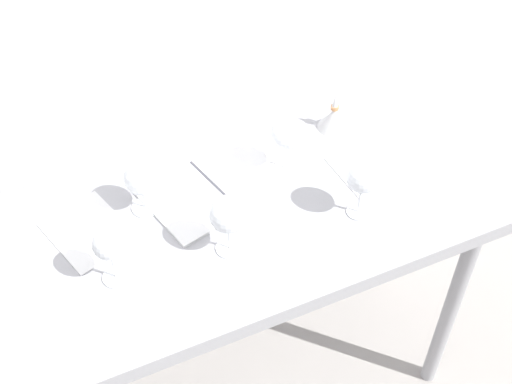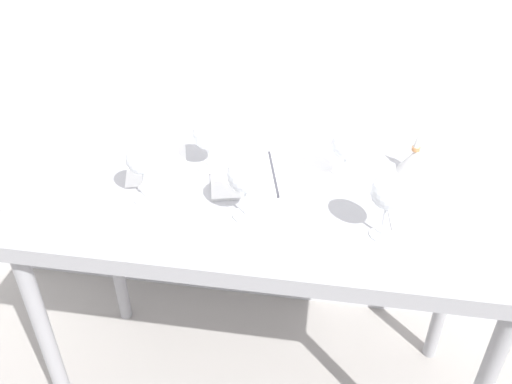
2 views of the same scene
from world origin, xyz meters
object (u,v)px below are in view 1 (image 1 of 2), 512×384
Objects in this scene: wine_glass_near_right at (363,178)px; wine_glass_far_right at (286,136)px; decanter_funnel at (334,118)px; wine_glass_near_center at (228,216)px; wine_glass_near_left at (109,245)px; tasting_sheet_upper at (373,171)px; open_notebook at (216,187)px; tasting_sheet_lower at (88,231)px; wine_glass_far_left at (141,180)px.

wine_glass_near_right reaches higher than wine_glass_far_right.
wine_glass_near_right reaches higher than decanter_funnel.
wine_glass_near_center reaches higher than decanter_funnel.
wine_glass_near_left is 0.78m from tasting_sheet_upper.
open_notebook is at bearing 28.09° from wine_glass_near_left.
decanter_funnel is (0.77, 0.10, 0.04)m from tasting_sheet_lower.
tasting_sheet_lower is at bearing 161.15° from wine_glass_near_right.
wine_glass_near_left reaches higher than tasting_sheet_lower.
tasting_sheet_upper is (0.22, -0.11, -0.12)m from wine_glass_far_right.
wine_glass_near_left is at bearing 173.94° from wine_glass_near_center.
decanter_funnel is at bearing 7.32° from wine_glass_far_left.
open_notebook is at bearing 177.81° from wine_glass_far_right.
wine_glass_far_left is 0.71× the size of tasting_sheet_lower.
wine_glass_near_left reaches higher than open_notebook.
wine_glass_far_left is at bearing -172.68° from decanter_funnel.
decanter_funnel is (0.61, 0.08, -0.07)m from wine_glass_far_left.
tasting_sheet_upper is (0.76, 0.06, -0.12)m from wine_glass_near_left.
wine_glass_near_left is 0.41× the size of open_notebook.
decanter_funnel is (0.75, 0.27, -0.09)m from wine_glass_near_left.
open_notebook is (-0.31, 0.24, -0.13)m from wine_glass_near_right.
wine_glass_near_left is 0.77× the size of tasting_sheet_lower.
wine_glass_far_left reaches higher than decanter_funnel.
wine_glass_near_left is 0.40m from open_notebook.
wine_glass_near_center reaches higher than tasting_sheet_lower.
tasting_sheet_lower is (-0.67, 0.23, -0.13)m from wine_glass_near_right.
wine_glass_far_right is 0.28m from tasting_sheet_upper.
tasting_sheet_upper is at bearing -27.33° from wine_glass_far_right.
wine_glass_far_right reaches higher than tasting_sheet_lower.
wine_glass_near_right is 0.65m from wine_glass_near_left.
wine_glass_near_center is 0.81× the size of tasting_sheet_lower.
wine_glass_far_left is 0.74× the size of tasting_sheet_upper.
wine_glass_near_left is at bearing -162.45° from wine_glass_far_right.
open_notebook is (0.34, 0.18, -0.12)m from wine_glass_near_left.
wine_glass_far_right is at bearing 114.71° from wine_glass_near_right.
wine_glass_near_right reaches higher than tasting_sheet_lower.
tasting_sheet_upper is at bearing -24.97° from tasting_sheet_lower.
wine_glass_near_right is (0.51, -0.25, 0.02)m from wine_glass_far_left.
wine_glass_near_center is (0.15, -0.22, 0.02)m from wine_glass_far_left.
wine_glass_near_right reaches higher than tasting_sheet_upper.
wine_glass_near_left is 0.21m from tasting_sheet_lower.
wine_glass_far_left is 0.22m from open_notebook.
wine_glass_near_center is 0.99× the size of wine_glass_near_right.
tasting_sheet_lower is (-0.02, 0.17, -0.12)m from wine_glass_near_left.
wine_glass_near_center is 0.25m from open_notebook.
open_notebook is (-0.21, 0.01, -0.12)m from wine_glass_far_right.
open_notebook is 0.44m from tasting_sheet_upper.
wine_glass_near_center is at bearing -141.43° from wine_glass_far_right.
tasting_sheet_upper is 0.21m from decanter_funnel.
wine_glass_far_left is at bearing 177.51° from wine_glass_far_right.
wine_glass_near_left is (-0.29, 0.03, -0.00)m from wine_glass_near_center.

